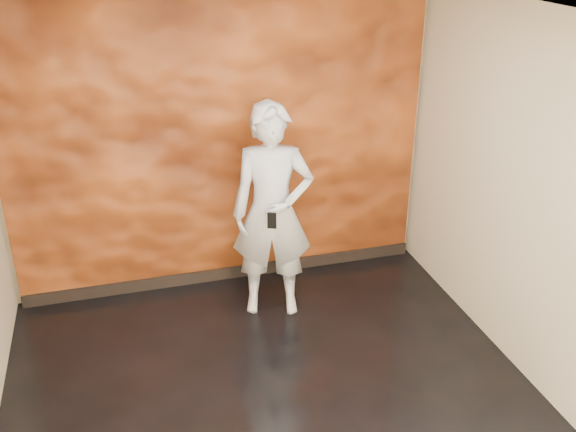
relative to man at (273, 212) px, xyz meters
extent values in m
cube|color=black|center=(-0.32, -1.29, -0.98)|extent=(4.00, 4.00, 0.01)
cube|color=beige|center=(-0.32, 0.71, 0.42)|extent=(4.00, 0.02, 2.80)
cube|color=beige|center=(1.68, -1.29, 0.42)|extent=(0.02, 4.00, 2.80)
cube|color=white|center=(-0.32, -1.29, 1.82)|extent=(4.00, 4.00, 0.01)
cube|color=#D06122|center=(-0.32, 0.67, 0.40)|extent=(3.90, 0.06, 2.75)
cube|color=black|center=(-0.32, 0.63, -0.92)|extent=(3.90, 0.04, 0.12)
imported|color=#ABB0BA|center=(0.00, 0.00, 0.00)|extent=(0.81, 0.63, 1.96)
cube|color=black|center=(-0.08, -0.27, 0.05)|extent=(0.08, 0.04, 0.14)
camera|label=1|loc=(-1.25, -4.91, 2.38)|focal=40.00mm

